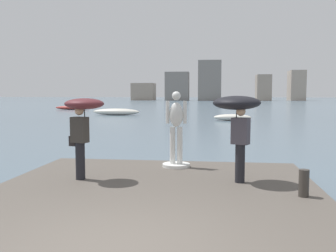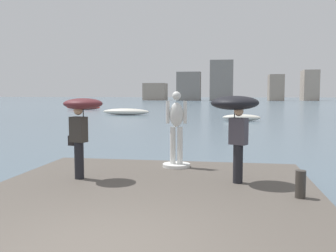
{
  "view_description": "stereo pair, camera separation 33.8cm",
  "coord_description": "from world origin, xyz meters",
  "px_view_note": "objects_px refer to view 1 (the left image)",
  "views": [
    {
      "loc": [
        1.27,
        -4.63,
        2.43
      ],
      "look_at": [
        0.0,
        5.36,
        1.55
      ],
      "focal_mm": 39.99,
      "sensor_mm": 36.0,
      "label": 1
    },
    {
      "loc": [
        1.6,
        -4.58,
        2.43
      ],
      "look_at": [
        0.0,
        5.36,
        1.55
      ],
      "focal_mm": 39.99,
      "sensor_mm": 36.0,
      "label": 2
    }
  ],
  "objects_px": {
    "boat_mid": "(72,108)",
    "boat_leftward": "(116,112)",
    "statue_white_figure": "(176,134)",
    "onlooker_right": "(237,112)",
    "onlooker_left": "(83,116)",
    "mooring_bollard": "(304,183)",
    "boat_near": "(232,117)"
  },
  "relations": [
    {
      "from": "mooring_bollard",
      "to": "boat_leftward",
      "type": "distance_m",
      "value": 35.82
    },
    {
      "from": "statue_white_figure",
      "to": "boat_near",
      "type": "height_order",
      "value": "statue_white_figure"
    },
    {
      "from": "onlooker_left",
      "to": "boat_leftward",
      "type": "height_order",
      "value": "onlooker_left"
    },
    {
      "from": "mooring_bollard",
      "to": "boat_near",
      "type": "distance_m",
      "value": 26.31
    },
    {
      "from": "onlooker_left",
      "to": "boat_near",
      "type": "height_order",
      "value": "onlooker_left"
    },
    {
      "from": "boat_near",
      "to": "boat_leftward",
      "type": "xyz_separation_m",
      "value": [
        -12.6,
        7.15,
        0.08
      ]
    },
    {
      "from": "boat_near",
      "to": "boat_mid",
      "type": "relative_size",
      "value": 0.64
    },
    {
      "from": "statue_white_figure",
      "to": "boat_mid",
      "type": "relative_size",
      "value": 0.39
    },
    {
      "from": "mooring_bollard",
      "to": "boat_mid",
      "type": "height_order",
      "value": "mooring_bollard"
    },
    {
      "from": "statue_white_figure",
      "to": "boat_leftward",
      "type": "xyz_separation_m",
      "value": [
        -10.01,
        30.76,
        -0.94
      ]
    },
    {
      "from": "onlooker_right",
      "to": "boat_mid",
      "type": "distance_m",
      "value": 50.62
    },
    {
      "from": "statue_white_figure",
      "to": "boat_near",
      "type": "distance_m",
      "value": 23.78
    },
    {
      "from": "mooring_bollard",
      "to": "statue_white_figure",
      "type": "bearing_deg",
      "value": 136.23
    },
    {
      "from": "boat_leftward",
      "to": "mooring_bollard",
      "type": "bearing_deg",
      "value": -69.03
    },
    {
      "from": "onlooker_left",
      "to": "boat_leftward",
      "type": "xyz_separation_m",
      "value": [
        -8.0,
        32.56,
        -1.52
      ]
    },
    {
      "from": "statue_white_figure",
      "to": "boat_leftward",
      "type": "bearing_deg",
      "value": 108.03
    },
    {
      "from": "onlooker_left",
      "to": "onlooker_right",
      "type": "bearing_deg",
      "value": 3.71
    },
    {
      "from": "statue_white_figure",
      "to": "boat_leftward",
      "type": "distance_m",
      "value": 32.36
    },
    {
      "from": "onlooker_left",
      "to": "mooring_bollard",
      "type": "distance_m",
      "value": 5.05
    },
    {
      "from": "boat_near",
      "to": "onlooker_left",
      "type": "bearing_deg",
      "value": -100.25
    },
    {
      "from": "boat_mid",
      "to": "boat_leftward",
      "type": "distance_m",
      "value": 16.83
    },
    {
      "from": "statue_white_figure",
      "to": "onlooker_right",
      "type": "bearing_deg",
      "value": -45.11
    },
    {
      "from": "onlooker_left",
      "to": "mooring_bollard",
      "type": "bearing_deg",
      "value": -10.45
    },
    {
      "from": "onlooker_left",
      "to": "boat_leftward",
      "type": "bearing_deg",
      "value": 103.81
    },
    {
      "from": "onlooker_right",
      "to": "onlooker_left",
      "type": "bearing_deg",
      "value": -176.29
    },
    {
      "from": "mooring_bollard",
      "to": "boat_leftward",
      "type": "xyz_separation_m",
      "value": [
        -12.82,
        33.45,
        -0.3
      ]
    },
    {
      "from": "boat_leftward",
      "to": "onlooker_right",
      "type": "bearing_deg",
      "value": -70.3
    },
    {
      "from": "statue_white_figure",
      "to": "mooring_bollard",
      "type": "height_order",
      "value": "statue_white_figure"
    },
    {
      "from": "statue_white_figure",
      "to": "onlooker_right",
      "type": "distance_m",
      "value": 2.33
    },
    {
      "from": "statue_white_figure",
      "to": "onlooker_left",
      "type": "distance_m",
      "value": 2.76
    },
    {
      "from": "boat_mid",
      "to": "boat_leftward",
      "type": "height_order",
      "value": "boat_leftward"
    },
    {
      "from": "statue_white_figure",
      "to": "boat_mid",
      "type": "height_order",
      "value": "statue_white_figure"
    }
  ]
}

